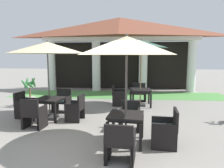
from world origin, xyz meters
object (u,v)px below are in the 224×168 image
patio_chair_near_foreground_east (76,109)px  patio_umbrella_mid_right (141,45)px  patio_chair_near_foreground_south (34,114)px  patio_chair_mid_left_north (130,116)px  patio_chair_mid_left_south (120,143)px  patio_chair_near_foreground_north (62,101)px  patio_table_mid_left (126,118)px  patio_umbrella_mid_left (127,46)px  patio_table_mid_right (140,92)px  potted_palm_left_edge (30,96)px  patio_chair_near_foreground_west (25,105)px  patio_table_near_foreground (49,101)px  patio_chair_mid_left_east (166,129)px  patio_chair_mid_right_north (139,93)px  patio_chair_mid_right_west (118,96)px  patio_umbrella_near_foreground (47,48)px

patio_chair_near_foreground_east → patio_umbrella_mid_right: size_ratio=0.31×
patio_chair_near_foreground_south → patio_chair_mid_left_north: 2.87m
patio_chair_mid_left_south → patio_umbrella_mid_right: bearing=88.2°
patio_chair_near_foreground_north → patio_table_mid_left: 3.72m
patio_chair_mid_left_north → patio_umbrella_mid_right: bearing=-92.9°
patio_umbrella_mid_left → patio_table_mid_right: bearing=81.9°
patio_chair_near_foreground_east → potted_palm_left_edge: bearing=60.8°
patio_umbrella_mid_left → patio_chair_mid_left_north: (0.10, 0.95, -1.99)m
patio_chair_near_foreground_west → patio_chair_near_foreground_south: 1.36m
patio_table_near_foreground → patio_chair_near_foreground_north: size_ratio=1.09×
patio_chair_mid_left_east → patio_umbrella_mid_right: 4.61m
patio_chair_near_foreground_east → potted_palm_left_edge: 3.11m
patio_chair_near_foreground_west → patio_table_mid_right: bearing=123.0°
patio_chair_mid_left_east → patio_chair_mid_right_north: size_ratio=1.07×
patio_chair_near_foreground_south → patio_chair_mid_right_west: 3.90m
patio_table_near_foreground → patio_chair_near_foreground_north: (0.11, 0.96, -0.22)m
patio_chair_near_foreground_west → patio_umbrella_mid_right: 5.14m
patio_chair_near_foreground_south → patio_chair_mid_left_south: size_ratio=1.09×
patio_chair_near_foreground_south → patio_chair_mid_right_west: (2.36, 3.11, -0.01)m
patio_chair_near_foreground_east → patio_table_mid_left: bearing=-127.3°
patio_chair_near_foreground_east → patio_chair_mid_left_north: size_ratio=1.07×
patio_table_mid_left → patio_chair_mid_right_west: bearing=95.9°
patio_table_near_foreground → patio_chair_mid_left_north: (2.75, -0.81, -0.22)m
patio_umbrella_mid_left → patio_table_mid_right: (0.56, 3.92, -1.76)m
patio_chair_mid_left_north → patio_chair_mid_right_north: bearing=-90.6°
patio_umbrella_near_foreground → patio_chair_mid_left_south: 4.22m
patio_table_mid_right → patio_chair_mid_right_north: 0.99m
patio_table_near_foreground → patio_chair_mid_right_north: patio_chair_mid_right_north is taller
patio_chair_near_foreground_north → patio_chair_mid_right_north: 3.77m
patio_table_mid_right → patio_chair_mid_left_south: bearing=-97.7°
patio_chair_mid_left_east → patio_umbrella_mid_right: (-0.40, 4.02, 2.22)m
patio_umbrella_mid_left → potted_palm_left_edge: patio_umbrella_mid_left is taller
patio_chair_mid_left_south → patio_chair_mid_left_east: size_ratio=0.94×
patio_chair_mid_right_north → potted_palm_left_edge: (-4.76, -1.41, 0.02)m
patio_table_near_foreground → patio_chair_near_foreground_east: bearing=-6.8°
patio_chair_near_foreground_south → patio_chair_mid_left_north: bearing=9.7°
patio_chair_near_foreground_south → patio_umbrella_mid_left: patio_umbrella_mid_left is taller
patio_chair_near_foreground_west → patio_chair_near_foreground_south: size_ratio=0.96×
patio_umbrella_mid_left → patio_chair_mid_left_east: 2.20m
patio_chair_near_foreground_west → patio_chair_mid_right_north: 5.13m
patio_chair_near_foreground_south → patio_chair_mid_right_north: size_ratio=1.09×
patio_chair_mid_left_north → patio_table_near_foreground: bearing=-10.6°
patio_chair_mid_left_north → patio_chair_near_foreground_north: bearing=-28.0°
patio_chair_near_foreground_north → patio_chair_near_foreground_west: bearing=45.1°
patio_chair_near_foreground_west → patio_chair_mid_right_north: size_ratio=1.05×
patio_chair_mid_left_east → patio_table_mid_left: bearing=90.0°
potted_palm_left_edge → patio_chair_near_foreground_west: bearing=-69.3°
patio_chair_near_foreground_south → potted_palm_left_edge: (-1.45, 2.68, -0.01)m
potted_palm_left_edge → patio_umbrella_near_foreground: bearing=-47.7°
patio_table_mid_left → patio_chair_mid_right_north: (0.55, 4.89, -0.23)m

